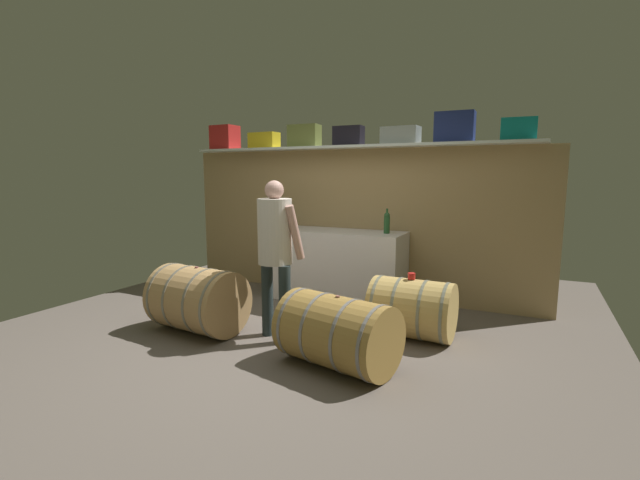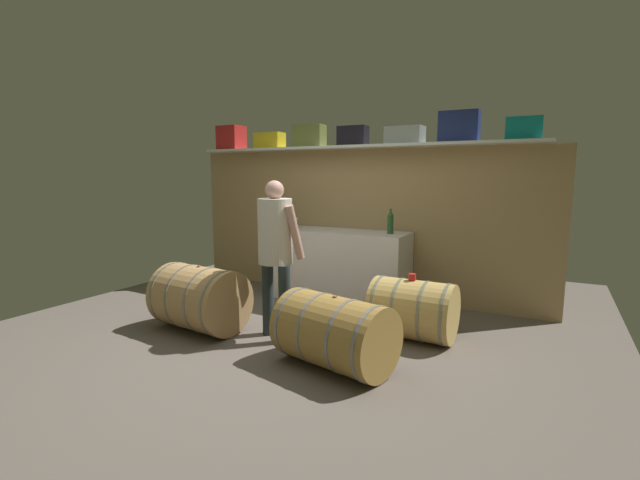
# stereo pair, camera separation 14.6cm
# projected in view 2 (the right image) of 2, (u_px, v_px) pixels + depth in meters

# --- Properties ---
(ground_plane) EXTENTS (6.08, 7.33, 0.02)m
(ground_plane) POSITION_uv_depth(u_px,v_px,m) (299.00, 330.00, 4.59)
(ground_plane) COLOR #645A51
(back_wall_panel) EXTENTS (4.88, 0.10, 1.92)m
(back_wall_panel) POSITION_uv_depth(u_px,v_px,m) (358.00, 223.00, 5.81)
(back_wall_panel) COLOR tan
(back_wall_panel) RESTS_ON ground
(high_shelf_board) EXTENTS (4.49, 0.40, 0.03)m
(high_shelf_board) POSITION_uv_depth(u_px,v_px,m) (354.00, 147.00, 5.53)
(high_shelf_board) COLOR silver
(high_shelf_board) RESTS_ON back_wall_panel
(toolcase_red) EXTENTS (0.36, 0.29, 0.34)m
(toolcase_red) POSITION_uv_depth(u_px,v_px,m) (231.00, 138.00, 6.40)
(toolcase_red) COLOR red
(toolcase_red) RESTS_ON high_shelf_board
(toolcase_yellow) EXTENTS (0.41, 0.22, 0.21)m
(toolcase_yellow) POSITION_uv_depth(u_px,v_px,m) (270.00, 141.00, 6.10)
(toolcase_yellow) COLOR yellow
(toolcase_yellow) RESTS_ON high_shelf_board
(toolcase_olive) EXTENTS (0.42, 0.24, 0.29)m
(toolcase_olive) POSITION_uv_depth(u_px,v_px,m) (309.00, 136.00, 5.81)
(toolcase_olive) COLOR olive
(toolcase_olive) RESTS_ON high_shelf_board
(toolcase_black) EXTENTS (0.37, 0.20, 0.24)m
(toolcase_black) POSITION_uv_depth(u_px,v_px,m) (353.00, 136.00, 5.52)
(toolcase_black) COLOR black
(toolcase_black) RESTS_ON high_shelf_board
(toolcase_grey) EXTENTS (0.45, 0.26, 0.20)m
(toolcase_grey) POSITION_uv_depth(u_px,v_px,m) (405.00, 135.00, 5.21)
(toolcase_grey) COLOR gray
(toolcase_grey) RESTS_ON high_shelf_board
(toolcase_navy) EXTENTS (0.43, 0.23, 0.34)m
(toolcase_navy) POSITION_uv_depth(u_px,v_px,m) (459.00, 127.00, 4.92)
(toolcase_navy) COLOR navy
(toolcase_navy) RESTS_ON high_shelf_board
(toolcase_teal) EXTENTS (0.36, 0.26, 0.24)m
(toolcase_teal) POSITION_uv_depth(u_px,v_px,m) (524.00, 129.00, 4.62)
(toolcase_teal) COLOR #0F8282
(toolcase_teal) RESTS_ON high_shelf_board
(work_cabinet) EXTENTS (1.77, 0.61, 0.90)m
(work_cabinet) POSITION_uv_depth(u_px,v_px,m) (338.00, 265.00, 5.61)
(work_cabinet) COLOR white
(work_cabinet) RESTS_ON ground
(wine_bottle_amber) EXTENTS (0.08, 0.08, 0.32)m
(wine_bottle_amber) POSITION_uv_depth(u_px,v_px,m) (292.00, 218.00, 5.69)
(wine_bottle_amber) COLOR brown
(wine_bottle_amber) RESTS_ON work_cabinet
(wine_bottle_dark) EXTENTS (0.08, 0.08, 0.29)m
(wine_bottle_dark) POSITION_uv_depth(u_px,v_px,m) (283.00, 218.00, 5.86)
(wine_bottle_dark) COLOR black
(wine_bottle_dark) RESTS_ON work_cabinet
(wine_bottle_green) EXTENTS (0.07, 0.07, 0.30)m
(wine_bottle_green) POSITION_uv_depth(u_px,v_px,m) (390.00, 223.00, 5.23)
(wine_bottle_green) COLOR #28582D
(wine_bottle_green) RESTS_ON work_cabinet
(wine_glass) EXTENTS (0.07, 0.07, 0.14)m
(wine_glass) POSITION_uv_depth(u_px,v_px,m) (296.00, 220.00, 5.91)
(wine_glass) COLOR white
(wine_glass) RESTS_ON work_cabinet
(wine_barrel_near) EXTENTS (0.80, 0.61, 0.59)m
(wine_barrel_near) POSITION_uv_depth(u_px,v_px,m) (413.00, 309.00, 4.29)
(wine_barrel_near) COLOR tan
(wine_barrel_near) RESTS_ON ground
(wine_barrel_far) EXTENTS (0.95, 0.74, 0.68)m
(wine_barrel_far) POSITION_uv_depth(u_px,v_px,m) (200.00, 298.00, 4.54)
(wine_barrel_far) COLOR tan
(wine_barrel_far) RESTS_ON ground
(wine_barrel_flank) EXTENTS (1.06, 0.80, 0.61)m
(wine_barrel_flank) POSITION_uv_depth(u_px,v_px,m) (335.00, 332.00, 3.64)
(wine_barrel_flank) COLOR olive
(wine_barrel_flank) RESTS_ON ground
(tasting_cup) EXTENTS (0.07, 0.07, 0.06)m
(tasting_cup) POSITION_uv_depth(u_px,v_px,m) (412.00, 277.00, 4.25)
(tasting_cup) COLOR red
(tasting_cup) RESTS_ON wine_barrel_near
(winemaker_pouring) EXTENTS (0.50, 0.44, 1.54)m
(winemaker_pouring) POSITION_uv_depth(u_px,v_px,m) (276.00, 243.00, 4.21)
(winemaker_pouring) COLOR #283435
(winemaker_pouring) RESTS_ON ground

